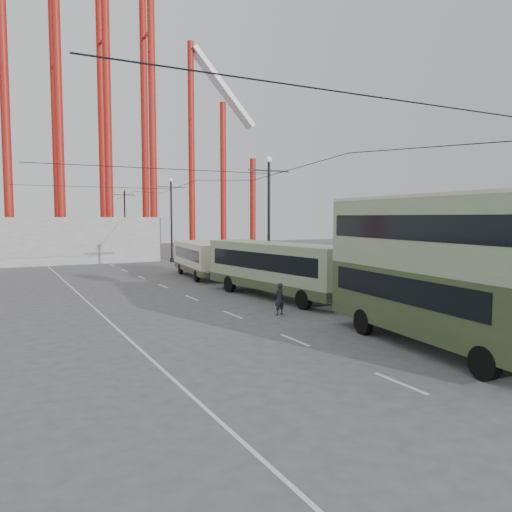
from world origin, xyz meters
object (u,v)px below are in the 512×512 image
single_decker_green (277,267)px  pedestrian (279,299)px  double_decker_bus (438,263)px  single_decker_cream (200,258)px

single_decker_green → pedestrian: (-2.69, -4.86, -1.09)m
single_decker_green → pedestrian: single_decker_green is taller
double_decker_bus → pedestrian: 9.10m
single_decker_green → single_decker_cream: (-0.38, 12.19, -0.29)m
double_decker_bus → pedestrian: double_decker_bus is taller
double_decker_bus → single_decker_green: 13.49m
double_decker_bus → single_decker_green: (0.73, 13.40, -1.37)m
single_decker_green → single_decker_cream: bearing=84.9°
single_decker_cream → pedestrian: 17.23m
double_decker_bus → single_decker_cream: (0.35, 25.59, -1.66)m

